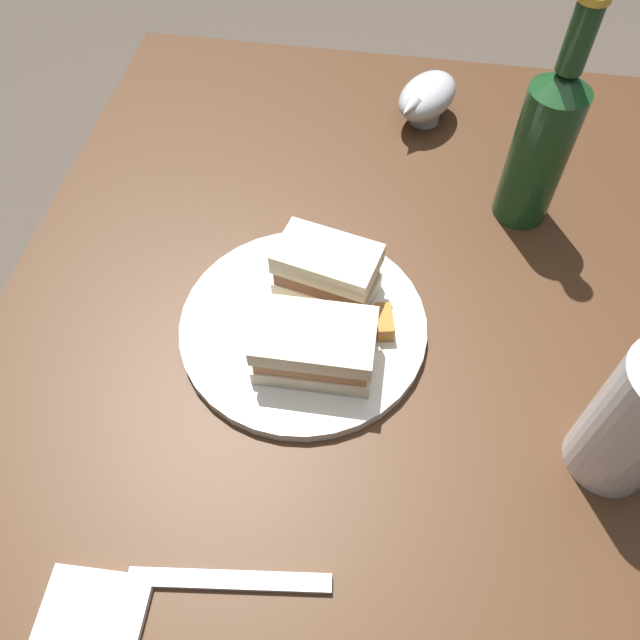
# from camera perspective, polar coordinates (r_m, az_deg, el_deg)

# --- Properties ---
(ground_plane) EXTENTS (6.00, 6.00, 0.00)m
(ground_plane) POSITION_cam_1_polar(r_m,az_deg,el_deg) (1.40, 0.80, -18.91)
(ground_plane) COLOR #4C4238
(dining_table) EXTENTS (1.12, 0.80, 0.75)m
(dining_table) POSITION_cam_1_polar(r_m,az_deg,el_deg) (1.05, 1.05, -13.21)
(dining_table) COLOR #422816
(dining_table) RESTS_ON ground
(plate) EXTENTS (0.28, 0.28, 0.01)m
(plate) POSITION_cam_1_polar(r_m,az_deg,el_deg) (0.72, -1.49, -0.53)
(plate) COLOR silver
(plate) RESTS_ON dining_table
(sandwich_half_left) EXTENTS (0.08, 0.12, 0.06)m
(sandwich_half_left) POSITION_cam_1_polar(r_m,az_deg,el_deg) (0.66, -0.48, -2.30)
(sandwich_half_left) COLOR beige
(sandwich_half_left) RESTS_ON plate
(sandwich_half_right) EXTENTS (0.09, 0.12, 0.07)m
(sandwich_half_right) POSITION_cam_1_polar(r_m,az_deg,el_deg) (0.71, 0.64, 4.29)
(sandwich_half_right) COLOR beige
(sandwich_half_right) RESTS_ON plate
(potato_wedge_front) EXTENTS (0.04, 0.04, 0.02)m
(potato_wedge_front) POSITION_cam_1_polar(r_m,az_deg,el_deg) (0.72, 0.68, 1.78)
(potato_wedge_front) COLOR gold
(potato_wedge_front) RESTS_ON plate
(potato_wedge_middle) EXTENTS (0.05, 0.04, 0.02)m
(potato_wedge_middle) POSITION_cam_1_polar(r_m,az_deg,el_deg) (0.68, 0.74, -2.38)
(potato_wedge_middle) COLOR gold
(potato_wedge_middle) RESTS_ON plate
(potato_wedge_back) EXTENTS (0.04, 0.04, 0.02)m
(potato_wedge_back) POSITION_cam_1_polar(r_m,az_deg,el_deg) (0.71, 0.66, 1.40)
(potato_wedge_back) COLOR #B77F33
(potato_wedge_back) RESTS_ON plate
(potato_wedge_left_edge) EXTENTS (0.04, 0.03, 0.02)m
(potato_wedge_left_edge) POSITION_cam_1_polar(r_m,az_deg,el_deg) (0.70, 5.74, -0.18)
(potato_wedge_left_edge) COLOR #AD702D
(potato_wedge_left_edge) RESTS_ON plate
(potato_wedge_right_edge) EXTENTS (0.05, 0.03, 0.02)m
(potato_wedge_right_edge) POSITION_cam_1_polar(r_m,az_deg,el_deg) (0.70, 2.04, 0.29)
(potato_wedge_right_edge) COLOR #AD702D
(potato_wedge_right_edge) RESTS_ON plate
(potato_wedge_stray) EXTENTS (0.04, 0.05, 0.01)m
(potato_wedge_stray) POSITION_cam_1_polar(r_m,az_deg,el_deg) (0.69, 0.86, -1.84)
(potato_wedge_stray) COLOR #B77F33
(potato_wedge_stray) RESTS_ON plate
(pint_glass) EXTENTS (0.08, 0.08, 0.16)m
(pint_glass) POSITION_cam_1_polar(r_m,az_deg,el_deg) (0.65, 26.10, -8.58)
(pint_glass) COLOR white
(pint_glass) RESTS_ON dining_table
(gravy_boat) EXTENTS (0.13, 0.11, 0.07)m
(gravy_boat) POSITION_cam_1_polar(r_m,az_deg,el_deg) (0.96, 9.48, 19.01)
(gravy_boat) COLOR #B7B7BC
(gravy_boat) RESTS_ON dining_table
(cider_bottle) EXTENTS (0.07, 0.07, 0.29)m
(cider_bottle) POSITION_cam_1_polar(r_m,az_deg,el_deg) (0.81, 19.24, 14.77)
(cider_bottle) COLOR #19421E
(cider_bottle) RESTS_ON dining_table
(napkin) EXTENTS (0.11, 0.09, 0.01)m
(napkin) POSITION_cam_1_polar(r_m,az_deg,el_deg) (0.63, -20.19, -25.09)
(napkin) COLOR white
(napkin) RESTS_ON dining_table
(fork) EXTENTS (0.04, 0.18, 0.01)m
(fork) POSITION_cam_1_polar(r_m,az_deg,el_deg) (0.61, -8.03, -21.98)
(fork) COLOR silver
(fork) RESTS_ON dining_table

